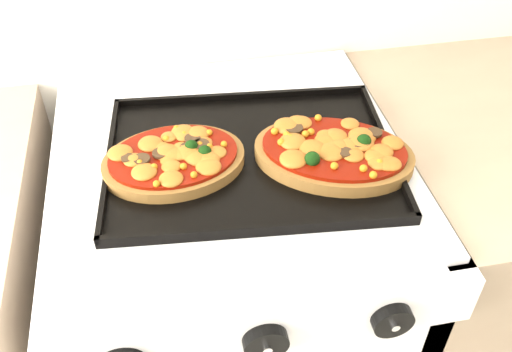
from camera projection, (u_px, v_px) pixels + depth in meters
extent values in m
cube|color=white|center=(236.00, 311.00, 1.26)|extent=(0.60, 0.60, 0.91)
cube|color=white|center=(267.00, 329.00, 0.77)|extent=(0.60, 0.02, 0.09)
cylinder|color=black|center=(266.00, 342.00, 0.75)|extent=(0.06, 0.02, 0.06)
cylinder|color=black|center=(392.00, 321.00, 0.78)|extent=(0.06, 0.02, 0.06)
cube|color=black|center=(250.00, 155.00, 0.94)|extent=(0.50, 0.39, 0.02)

